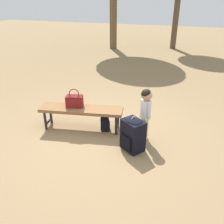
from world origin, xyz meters
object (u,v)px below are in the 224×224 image
(backpack_small, at_px, (105,122))
(park_bench, at_px, (81,111))
(handbag, at_px, (74,101))
(child_standing, at_px, (146,106))
(backpack_large, at_px, (133,133))

(backpack_small, bearing_deg, park_bench, -166.23)
(handbag, relative_size, child_standing, 0.38)
(park_bench, relative_size, backpack_large, 2.62)
(handbag, height_order, backpack_small, handbag)
(handbag, bearing_deg, child_standing, 3.00)
(child_standing, distance_m, backpack_large, 0.54)
(handbag, height_order, backpack_large, handbag)
(park_bench, distance_m, backpack_large, 1.18)
(child_standing, distance_m, backpack_small, 0.92)
(park_bench, bearing_deg, handbag, 176.26)
(handbag, xyz_separation_m, backpack_large, (1.27, -0.34, -0.26))
(child_standing, relative_size, backpack_large, 1.54)
(child_standing, xyz_separation_m, backpack_large, (-0.10, -0.41, -0.33))
(handbag, distance_m, backpack_small, 0.72)
(park_bench, distance_m, handbag, 0.23)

